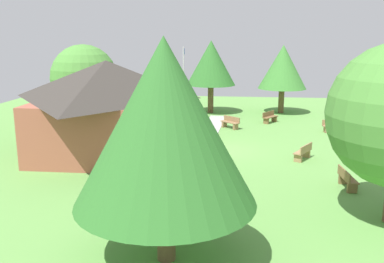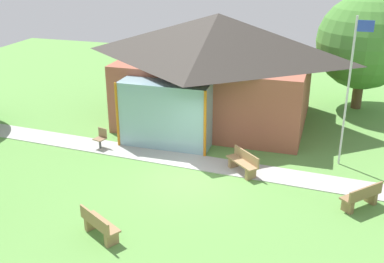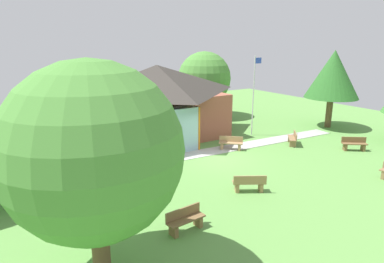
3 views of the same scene
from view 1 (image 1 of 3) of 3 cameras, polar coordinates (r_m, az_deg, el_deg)
The scene contains 15 objects.
ground_plane at distance 24.25m, azimuth 4.00°, elevation -2.52°, with size 44.00×44.00×0.00m, color #609947.
pavilion at distance 24.03m, azimuth -11.05°, elevation 3.61°, with size 9.45×8.24×5.10m.
footpath at distance 24.32m, azimuth 0.92°, elevation -2.41°, with size 21.07×1.30×0.03m, color #ADADA8.
flagpole at distance 29.01m, azimuth -1.15°, elevation 6.39°, with size 0.64×0.08×5.72m.
bench_lawn_far_right at distance 32.25m, azimuth 10.49°, elevation 1.88°, with size 1.47×1.25×0.84m.
bench_front_center at distance 22.99m, azimuth 14.84°, elevation -2.75°, with size 1.51×1.14×0.84m.
bench_rear_near_path at distance 25.88m, azimuth 2.02°, elevation -0.59°, with size 1.39×1.35×0.84m.
bench_front_right at distance 30.12m, azimuth 18.63°, elevation 0.65°, with size 0.60×1.54×0.84m.
bench_mid_right at distance 29.90m, azimuth 5.22°, elevation 1.19°, with size 1.34×1.40×0.84m.
bench_front_left at distance 19.34m, azimuth 20.23°, elevation -6.09°, with size 1.53×0.57×0.84m.
patio_chair_west at distance 20.00m, azimuth -0.77°, elevation -4.61°, with size 0.54×0.54×0.86m.
tree_behind_pavilion_right at distance 31.45m, azimuth -14.40°, elevation 7.05°, with size 4.74×4.74×5.84m.
tree_west_hedge at distance 11.50m, azimuth -3.73°, elevation 1.16°, with size 5.16×5.16×6.42m.
tree_far_east at distance 36.26m, azimuth 12.19°, elevation 8.52°, with size 4.02×4.02×5.69m.
tree_east_hedge at distance 35.55m, azimuth 2.59°, elevation 9.23°, with size 4.10×4.10×6.06m.
Camera 1 is at (-23.37, -0.83, 6.41)m, focal length 39.38 mm.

